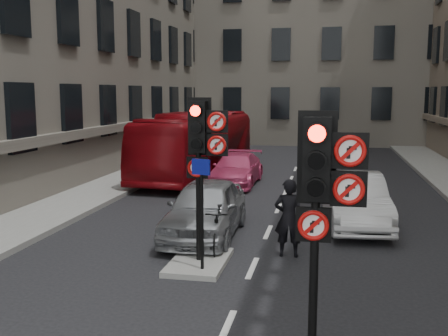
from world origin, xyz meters
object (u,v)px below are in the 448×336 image
at_px(bus_red, 198,144).
at_px(motorcyclist, 289,218).
at_px(signal_near, 323,187).
at_px(car_white, 355,200).
at_px(car_silver, 205,208).
at_px(car_pink, 236,169).
at_px(motorcycle, 218,230).
at_px(info_sign, 202,199).
at_px(signal_far, 202,144).

relative_size(bus_red, motorcyclist, 5.65).
height_order(signal_near, car_white, signal_near).
relative_size(car_silver, car_white, 0.98).
bearing_deg(car_pink, car_white, -51.62).
bearing_deg(motorcycle, info_sign, -96.09).
xyz_separation_m(signal_near, motorcyclist, (-0.79, 5.01, -1.66)).
height_order(signal_near, motorcycle, signal_near).
bearing_deg(motorcycle, car_white, 38.61).
bearing_deg(signal_far, bus_red, 104.60).
bearing_deg(info_sign, signal_far, 114.97).
bearing_deg(bus_red, car_white, -44.93).
bearing_deg(signal_near, info_sign, 125.97).
relative_size(signal_far, car_silver, 0.81).
height_order(car_silver, motorcycle, car_silver).
bearing_deg(motorcycle, signal_near, -69.52).
distance_m(car_white, motorcycle, 4.64).
bearing_deg(car_white, signal_near, -100.80).
xyz_separation_m(motorcycle, info_sign, (-0.01, -1.60, 1.08)).
distance_m(signal_near, motorcycle, 5.94).
relative_size(signal_far, bus_red, 0.34).
xyz_separation_m(motorcycle, motorcyclist, (1.67, 0.00, 0.37)).
bearing_deg(motorcyclist, signal_far, 25.97).
xyz_separation_m(car_pink, info_sign, (1.14, -10.71, 0.99)).
distance_m(signal_near, bus_red, 17.11).
xyz_separation_m(car_white, motorcyclist, (-1.64, -3.24, 0.18)).
height_order(car_pink, bus_red, bus_red).
bearing_deg(car_silver, signal_far, -79.45).
bearing_deg(motorcyclist, car_white, -120.03).
relative_size(signal_near, motorcycle, 1.96).
bearing_deg(bus_red, signal_far, -70.44).
bearing_deg(car_white, info_sign, -129.42).
bearing_deg(car_pink, motorcycle, -81.67).
xyz_separation_m(signal_far, car_silver, (-0.48, 2.29, -1.95)).
relative_size(car_silver, car_pink, 1.01).
height_order(car_white, info_sign, info_sign).
bearing_deg(car_silver, motorcycle, -65.68).
bearing_deg(car_silver, signal_near, -65.13).
distance_m(car_silver, info_sign, 3.07).
bearing_deg(info_sign, car_white, 68.39).
relative_size(car_white, motorcyclist, 2.45).
xyz_separation_m(signal_near, motorcycle, (-2.46, 5.01, -2.03)).
distance_m(signal_near, car_silver, 7.24).
height_order(bus_red, motorcycle, bus_red).
height_order(car_silver, bus_red, bus_red).
relative_size(signal_near, car_silver, 0.81).
distance_m(signal_far, bus_red, 12.54).
distance_m(motorcycle, motorcyclist, 1.71).
xyz_separation_m(motorcyclist, info_sign, (-1.68, -1.60, 0.71)).
bearing_deg(info_sign, signal_near, -41.13).
bearing_deg(signal_near, car_pink, 104.37).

